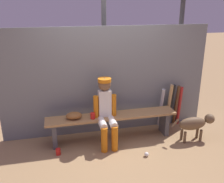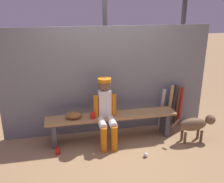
# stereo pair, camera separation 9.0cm
# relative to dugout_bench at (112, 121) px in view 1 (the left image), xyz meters

# --- Properties ---
(ground_plane) EXTENTS (30.00, 30.00, 0.00)m
(ground_plane) POSITION_rel_dugout_bench_xyz_m (0.00, 0.00, -0.38)
(ground_plane) COLOR #9E7A51
(chainlink_fence) EXTENTS (3.92, 0.03, 2.02)m
(chainlink_fence) POSITION_rel_dugout_bench_xyz_m (0.00, 0.38, 0.64)
(chainlink_fence) COLOR slate
(chainlink_fence) RESTS_ON ground_plane
(dugout_bench) EXTENTS (2.37, 0.36, 0.49)m
(dugout_bench) POSITION_rel_dugout_bench_xyz_m (0.00, 0.00, 0.00)
(dugout_bench) COLOR #AD7F4C
(dugout_bench) RESTS_ON ground_plane
(player_seated) EXTENTS (0.41, 0.55, 1.19)m
(player_seated) POSITION_rel_dugout_bench_xyz_m (-0.13, -0.12, 0.28)
(player_seated) COLOR silver
(player_seated) RESTS_ON ground_plane
(baseball_glove) EXTENTS (0.28, 0.20, 0.12)m
(baseball_glove) POSITION_rel_dugout_bench_xyz_m (-0.68, 0.00, 0.17)
(baseball_glove) COLOR brown
(baseball_glove) RESTS_ON dugout_bench
(bat_aluminum_silver) EXTENTS (0.07, 0.20, 0.83)m
(bat_aluminum_silver) POSITION_rel_dugout_bench_xyz_m (1.07, 0.28, 0.04)
(bat_aluminum_silver) COLOR #B7B7BC
(bat_aluminum_silver) RESTS_ON ground_plane
(bat_wood_tan) EXTENTS (0.07, 0.20, 0.91)m
(bat_wood_tan) POSITION_rel_dugout_bench_xyz_m (1.23, 0.25, 0.08)
(bat_wood_tan) COLOR tan
(bat_wood_tan) RESTS_ON ground_plane
(bat_aluminum_black) EXTENTS (0.09, 0.28, 0.91)m
(bat_aluminum_black) POSITION_rel_dugout_bench_xyz_m (1.28, 0.28, 0.08)
(bat_aluminum_black) COLOR black
(bat_aluminum_black) RESTS_ON ground_plane
(bat_wood_dark) EXTENTS (0.09, 0.20, 0.86)m
(bat_wood_dark) POSITION_rel_dugout_bench_xyz_m (1.41, 0.29, 0.06)
(bat_wood_dark) COLOR brown
(bat_wood_dark) RESTS_ON ground_plane
(bat_aluminum_red) EXTENTS (0.09, 0.17, 0.84)m
(bat_aluminum_red) POSITION_rel_dugout_bench_xyz_m (1.47, 0.27, 0.04)
(bat_aluminum_red) COLOR #B22323
(bat_aluminum_red) RESTS_ON ground_plane
(baseball) EXTENTS (0.07, 0.07, 0.07)m
(baseball) POSITION_rel_dugout_bench_xyz_m (0.43, -0.68, -0.34)
(baseball) COLOR white
(baseball) RESTS_ON ground_plane
(cup_on_ground) EXTENTS (0.08, 0.08, 0.11)m
(cup_on_ground) POSITION_rel_dugout_bench_xyz_m (-0.99, -0.30, -0.32)
(cup_on_ground) COLOR red
(cup_on_ground) RESTS_ON ground_plane
(cup_on_bench) EXTENTS (0.08, 0.08, 0.11)m
(cup_on_bench) POSITION_rel_dugout_bench_xyz_m (-0.36, -0.08, 0.17)
(cup_on_bench) COLOR red
(cup_on_bench) RESTS_ON dugout_bench
(dog) EXTENTS (0.84, 0.20, 0.49)m
(dog) POSITION_rel_dugout_bench_xyz_m (1.46, -0.38, -0.04)
(dog) COLOR brown
(dog) RESTS_ON ground_plane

